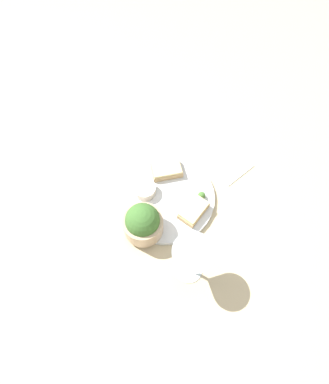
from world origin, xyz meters
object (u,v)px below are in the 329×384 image
sauce_ramekin (145,189)px  wine_glass (192,258)px  cheese_toast_near (167,169)px  napkin (225,161)px  salad_bowl (143,222)px  cheese_toast_far (194,210)px

sauce_ramekin → wine_glass: 0.26m
cheese_toast_near → wine_glass: size_ratio=0.64×
cheese_toast_near → napkin: size_ratio=0.56×
salad_bowl → cheese_toast_far: bearing=-179.9°
napkin → cheese_toast_far: bearing=39.1°
salad_bowl → sauce_ramekin: 0.12m
salad_bowl → cheese_toast_far: size_ratio=1.06×
cheese_toast_far → sauce_ramekin: bearing=-45.3°
cheese_toast_near → cheese_toast_far: (-0.02, 0.15, 0.00)m
cheese_toast_far → napkin: (-0.16, -0.13, -0.02)m
wine_glass → napkin: (-0.23, -0.27, -0.10)m
wine_glass → napkin: bearing=-130.6°
salad_bowl → sauce_ramekin: size_ratio=1.66×
napkin → sauce_ramekin: bearing=5.6°
napkin → wine_glass: bearing=49.4°
salad_bowl → cheese_toast_near: size_ratio=1.11×
sauce_ramekin → cheese_toast_far: bearing=134.7°
cheese_toast_near → napkin: (-0.19, 0.02, -0.02)m
salad_bowl → wine_glass: (-0.07, 0.14, 0.04)m
cheese_toast_near → wine_glass: 0.30m
wine_glass → cheese_toast_near: bearing=-98.9°
salad_bowl → napkin: (-0.31, -0.13, -0.06)m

